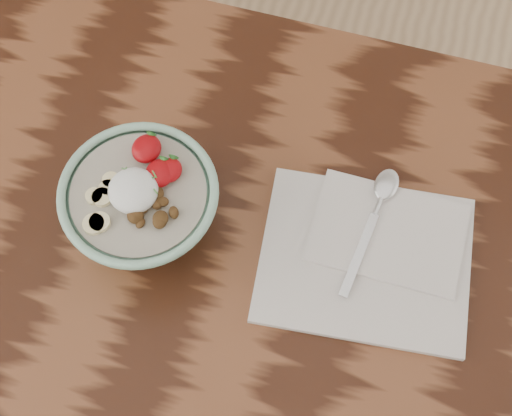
{
  "coord_description": "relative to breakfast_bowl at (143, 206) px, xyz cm",
  "views": [
    {
      "loc": [
        19.01,
        -27.73,
        166.15
      ],
      "look_at": [
        9.3,
        6.53,
        86.93
      ],
      "focal_mm": 50.0,
      "sensor_mm": 36.0,
      "label": 1
    }
  ],
  "objects": [
    {
      "name": "table",
      "position": [
        5.54,
        -4.96,
        -16.24
      ],
      "size": [
        160.0,
        90.0,
        75.0
      ],
      "color": "#35180D",
      "rests_on": "ground"
    },
    {
      "name": "breakfast_bowl",
      "position": [
        0.0,
        0.0,
        0.0
      ],
      "size": [
        20.27,
        20.27,
        13.86
      ],
      "rotation": [
        0.0,
        0.0,
        -0.13
      ],
      "color": "#93C6AA",
      "rests_on": "table"
    },
    {
      "name": "napkin",
      "position": [
        30.16,
        4.1,
        -6.22
      ],
      "size": [
        30.11,
        25.25,
        1.73
      ],
      "rotation": [
        0.0,
        0.0,
        0.1
      ],
      "color": "silver",
      "rests_on": "table"
    },
    {
      "name": "spoon",
      "position": [
        29.79,
        11.4,
        -4.78
      ],
      "size": [
        4.83,
        20.19,
        1.05
      ],
      "rotation": [
        0.0,
        0.0,
        -0.13
      ],
      "color": "silver",
      "rests_on": "napkin"
    }
  ]
}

